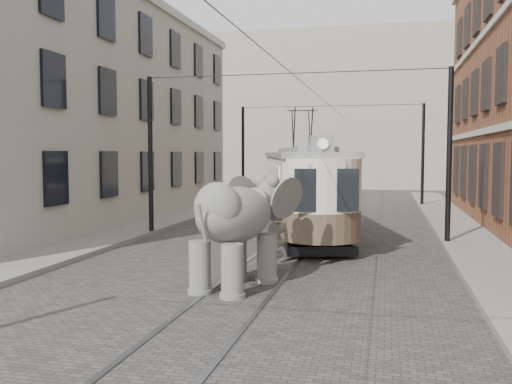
# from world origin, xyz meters

# --- Properties ---
(ground) EXTENTS (120.00, 120.00, 0.00)m
(ground) POSITION_xyz_m (0.00, 0.00, 0.00)
(ground) COLOR #45423F
(tram_rails) EXTENTS (1.54, 80.00, 0.02)m
(tram_rails) POSITION_xyz_m (0.00, 0.00, 0.01)
(tram_rails) COLOR slate
(tram_rails) RESTS_ON ground
(sidewalk_right) EXTENTS (2.00, 60.00, 0.15)m
(sidewalk_right) POSITION_xyz_m (6.00, 0.00, 0.07)
(sidewalk_right) COLOR slate
(sidewalk_right) RESTS_ON ground
(sidewalk_left) EXTENTS (2.00, 60.00, 0.15)m
(sidewalk_left) POSITION_xyz_m (-6.50, 0.00, 0.07)
(sidewalk_left) COLOR slate
(sidewalk_left) RESTS_ON ground
(stucco_building) EXTENTS (7.00, 24.00, 10.00)m
(stucco_building) POSITION_xyz_m (-11.00, 10.00, 5.00)
(stucco_building) COLOR #9E9483
(stucco_building) RESTS_ON ground
(distant_block) EXTENTS (28.00, 10.00, 14.00)m
(distant_block) POSITION_xyz_m (0.00, 40.00, 7.00)
(distant_block) COLOR #9E9483
(distant_block) RESTS_ON ground
(catenary) EXTENTS (11.00, 30.20, 6.00)m
(catenary) POSITION_xyz_m (-0.20, 5.00, 3.00)
(catenary) COLOR black
(catenary) RESTS_ON ground
(tram) EXTENTS (5.50, 12.48, 4.85)m
(tram) POSITION_xyz_m (-0.14, 8.32, 2.43)
(tram) COLOR beige
(tram) RESTS_ON ground
(elephant) EXTENTS (3.36, 4.73, 2.62)m
(elephant) POSITION_xyz_m (-0.25, -1.39, 1.31)
(elephant) COLOR #63615B
(elephant) RESTS_ON ground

